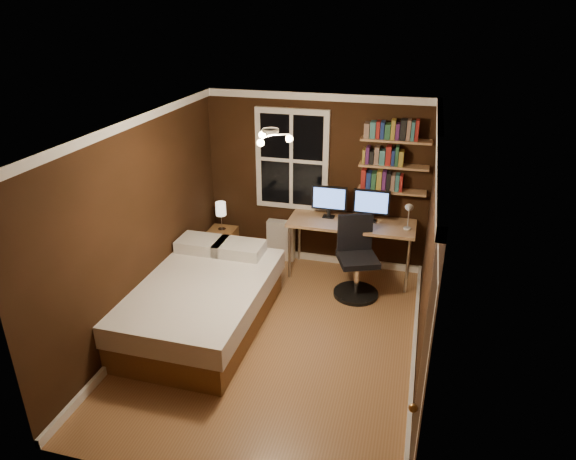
% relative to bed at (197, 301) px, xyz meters
% --- Properties ---
extents(floor, '(4.20, 4.20, 0.00)m').
position_rel_bed_xyz_m(floor, '(1.00, -0.04, -0.32)').
color(floor, brown).
rests_on(floor, ground).
extents(wall_back, '(3.20, 0.04, 2.50)m').
position_rel_bed_xyz_m(wall_back, '(1.00, 2.06, 0.93)').
color(wall_back, black).
rests_on(wall_back, ground).
extents(wall_left, '(0.04, 4.20, 2.50)m').
position_rel_bed_xyz_m(wall_left, '(-0.60, -0.04, 0.93)').
color(wall_left, black).
rests_on(wall_left, ground).
extents(wall_right, '(0.04, 4.20, 2.50)m').
position_rel_bed_xyz_m(wall_right, '(2.60, -0.04, 0.93)').
color(wall_right, black).
rests_on(wall_right, ground).
extents(ceiling, '(3.20, 4.20, 0.02)m').
position_rel_bed_xyz_m(ceiling, '(1.00, -0.04, 2.18)').
color(ceiling, white).
rests_on(ceiling, wall_back).
extents(window, '(1.06, 0.06, 1.46)m').
position_rel_bed_xyz_m(window, '(0.65, 2.03, 1.23)').
color(window, white).
rests_on(window, wall_back).
extents(door, '(0.03, 0.82, 2.05)m').
position_rel_bed_xyz_m(door, '(2.59, -1.59, 0.70)').
color(door, black).
rests_on(door, ground).
extents(door_knob, '(0.06, 0.06, 0.06)m').
position_rel_bed_xyz_m(door_knob, '(2.55, -1.89, 0.68)').
color(door_knob, gold).
rests_on(door_knob, door).
extents(ceiling_fixture, '(0.44, 0.44, 0.18)m').
position_rel_bed_xyz_m(ceiling_fixture, '(1.00, -0.14, 2.08)').
color(ceiling_fixture, beige).
rests_on(ceiling_fixture, ceiling).
extents(bookshelf_lower, '(0.92, 0.22, 0.03)m').
position_rel_bed_xyz_m(bookshelf_lower, '(2.08, 1.94, 0.93)').
color(bookshelf_lower, tan).
rests_on(bookshelf_lower, wall_back).
extents(books_row_lower, '(0.54, 0.16, 0.23)m').
position_rel_bed_xyz_m(books_row_lower, '(2.08, 1.94, 1.06)').
color(books_row_lower, maroon).
rests_on(books_row_lower, bookshelf_lower).
extents(bookshelf_middle, '(0.92, 0.22, 0.03)m').
position_rel_bed_xyz_m(bookshelf_middle, '(2.08, 1.94, 1.28)').
color(bookshelf_middle, tan).
rests_on(bookshelf_middle, wall_back).
extents(books_row_middle, '(0.54, 0.16, 0.23)m').
position_rel_bed_xyz_m(books_row_middle, '(2.08, 1.94, 1.41)').
color(books_row_middle, navy).
rests_on(books_row_middle, bookshelf_middle).
extents(bookshelf_upper, '(0.92, 0.22, 0.03)m').
position_rel_bed_xyz_m(bookshelf_upper, '(2.08, 1.94, 1.63)').
color(bookshelf_upper, tan).
rests_on(bookshelf_upper, wall_back).
extents(books_row_upper, '(0.66, 0.16, 0.23)m').
position_rel_bed_xyz_m(books_row_upper, '(2.08, 1.94, 1.76)').
color(books_row_upper, '#255838').
rests_on(books_row_upper, bookshelf_upper).
extents(bed, '(1.61, 2.23, 0.75)m').
position_rel_bed_xyz_m(bed, '(0.00, 0.00, 0.00)').
color(bed, brown).
rests_on(bed, ground).
extents(nightstand, '(0.40, 0.40, 0.49)m').
position_rel_bed_xyz_m(nightstand, '(-0.35, 1.71, -0.08)').
color(nightstand, brown).
rests_on(nightstand, ground).
extents(bedside_lamp, '(0.15, 0.15, 0.44)m').
position_rel_bed_xyz_m(bedside_lamp, '(-0.35, 1.71, 0.38)').
color(bedside_lamp, '#F7EDCD').
rests_on(bedside_lamp, nightstand).
extents(radiator, '(0.41, 0.14, 0.62)m').
position_rel_bed_xyz_m(radiator, '(0.50, 1.95, -0.01)').
color(radiator, silver).
rests_on(radiator, ground).
extents(desk, '(1.74, 0.65, 0.83)m').
position_rel_bed_xyz_m(desk, '(1.59, 1.72, 0.44)').
color(desk, tan).
rests_on(desk, ground).
extents(monitor_left, '(0.49, 0.12, 0.46)m').
position_rel_bed_xyz_m(monitor_left, '(1.25, 1.80, 0.73)').
color(monitor_left, black).
rests_on(monitor_left, desk).
extents(monitor_right, '(0.49, 0.12, 0.46)m').
position_rel_bed_xyz_m(monitor_right, '(1.83, 1.80, 0.73)').
color(monitor_right, black).
rests_on(monitor_right, desk).
extents(desk_lamp, '(0.14, 0.32, 0.44)m').
position_rel_bed_xyz_m(desk_lamp, '(2.34, 1.59, 0.72)').
color(desk_lamp, silver).
rests_on(desk_lamp, desk).
extents(office_chair, '(0.63, 0.63, 1.08)m').
position_rel_bed_xyz_m(office_chair, '(1.74, 1.23, 0.10)').
color(office_chair, black).
rests_on(office_chair, ground).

